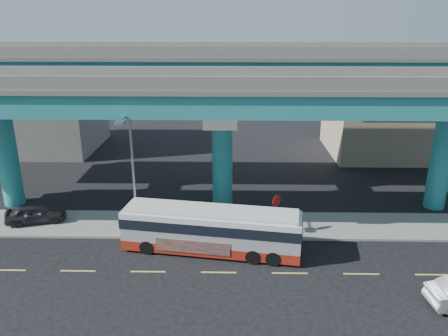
{
  "coord_description": "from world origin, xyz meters",
  "views": [
    {
      "loc": [
        0.71,
        -21.56,
        13.68
      ],
      "look_at": [
        0.21,
        4.0,
        4.75
      ],
      "focal_mm": 35.0,
      "sensor_mm": 36.0,
      "label": 1
    }
  ],
  "objects_px": {
    "parked_car": "(36,213)",
    "stop_sign": "(276,206)",
    "street_lamp": "(130,159)",
    "transit_bus": "(211,229)"
  },
  "relations": [
    {
      "from": "parked_car",
      "to": "stop_sign",
      "type": "height_order",
      "value": "stop_sign"
    },
    {
      "from": "parked_car",
      "to": "transit_bus",
      "type": "bearing_deg",
      "value": -120.67
    },
    {
      "from": "parked_car",
      "to": "stop_sign",
      "type": "xyz_separation_m",
      "value": [
        16.41,
        -1.39,
        1.32
      ]
    },
    {
      "from": "transit_bus",
      "to": "stop_sign",
      "type": "relative_size",
      "value": 4.02
    },
    {
      "from": "parked_car",
      "to": "street_lamp",
      "type": "distance_m",
      "value": 8.97
    },
    {
      "from": "street_lamp",
      "to": "parked_car",
      "type": "bearing_deg",
      "value": 163.78
    },
    {
      "from": "parked_car",
      "to": "stop_sign",
      "type": "relative_size",
      "value": 1.53
    },
    {
      "from": "transit_bus",
      "to": "stop_sign",
      "type": "bearing_deg",
      "value": 35.61
    },
    {
      "from": "transit_bus",
      "to": "parked_car",
      "type": "relative_size",
      "value": 2.63
    },
    {
      "from": "parked_car",
      "to": "street_lamp",
      "type": "height_order",
      "value": "street_lamp"
    }
  ]
}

